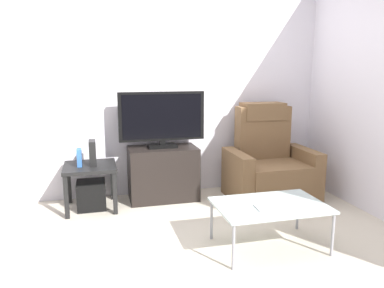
{
  "coord_description": "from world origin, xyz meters",
  "views": [
    {
      "loc": [
        -0.87,
        -3.29,
        1.48
      ],
      "look_at": [
        0.12,
        0.5,
        0.7
      ],
      "focal_mm": 35.58,
      "sensor_mm": 36.0,
      "label": 1
    }
  ],
  "objects_px": {
    "side_table": "(90,172)",
    "recliner_armchair": "(269,165)",
    "tv_stand": "(163,173)",
    "cell_phone": "(260,208)",
    "game_console": "(93,153)",
    "coffee_table": "(270,207)",
    "television": "(162,118)",
    "book_upright": "(79,158)",
    "subwoofer_box": "(91,195)"
  },
  "relations": [
    {
      "from": "recliner_armchair",
      "to": "cell_phone",
      "type": "height_order",
      "value": "recliner_armchair"
    },
    {
      "from": "recliner_armchair",
      "to": "subwoofer_box",
      "type": "height_order",
      "value": "recliner_armchair"
    },
    {
      "from": "book_upright",
      "to": "game_console",
      "type": "xyz_separation_m",
      "value": [
        0.14,
        0.03,
        0.04
      ]
    },
    {
      "from": "tv_stand",
      "to": "coffee_table",
      "type": "xyz_separation_m",
      "value": [
        0.64,
        -1.42,
        0.05
      ]
    },
    {
      "from": "side_table",
      "to": "tv_stand",
      "type": "bearing_deg",
      "value": 7.2
    },
    {
      "from": "side_table",
      "to": "coffee_table",
      "type": "xyz_separation_m",
      "value": [
        1.44,
        -1.32,
        -0.04
      ]
    },
    {
      "from": "tv_stand",
      "to": "recliner_armchair",
      "type": "bearing_deg",
      "value": -9.49
    },
    {
      "from": "side_table",
      "to": "book_upright",
      "type": "height_order",
      "value": "book_upright"
    },
    {
      "from": "coffee_table",
      "to": "side_table",
      "type": "bearing_deg",
      "value": 137.53
    },
    {
      "from": "recliner_armchair",
      "to": "book_upright",
      "type": "distance_m",
      "value": 2.13
    },
    {
      "from": "television",
      "to": "subwoofer_box",
      "type": "xyz_separation_m",
      "value": [
        -0.8,
        -0.12,
        -0.79
      ]
    },
    {
      "from": "recliner_armchair",
      "to": "coffee_table",
      "type": "xyz_separation_m",
      "value": [
        -0.58,
        -1.22,
        -0.02
      ]
    },
    {
      "from": "tv_stand",
      "to": "cell_phone",
      "type": "bearing_deg",
      "value": -70.78
    },
    {
      "from": "coffee_table",
      "to": "cell_phone",
      "type": "distance_m",
      "value": 0.14
    },
    {
      "from": "game_console",
      "to": "cell_phone",
      "type": "bearing_deg",
      "value": -47.4
    },
    {
      "from": "book_upright",
      "to": "game_console",
      "type": "relative_size",
      "value": 0.7
    },
    {
      "from": "subwoofer_box",
      "to": "coffee_table",
      "type": "distance_m",
      "value": 1.96
    },
    {
      "from": "book_upright",
      "to": "cell_phone",
      "type": "xyz_separation_m",
      "value": [
        1.42,
        -1.37,
        -0.18
      ]
    },
    {
      "from": "subwoofer_box",
      "to": "book_upright",
      "type": "xyz_separation_m",
      "value": [
        -0.1,
        -0.02,
        0.42
      ]
    },
    {
      "from": "side_table",
      "to": "coffee_table",
      "type": "distance_m",
      "value": 1.95
    },
    {
      "from": "television",
      "to": "recliner_armchair",
      "type": "height_order",
      "value": "television"
    },
    {
      "from": "side_table",
      "to": "recliner_armchair",
      "type": "bearing_deg",
      "value": -2.89
    },
    {
      "from": "subwoofer_box",
      "to": "game_console",
      "type": "distance_m",
      "value": 0.46
    },
    {
      "from": "television",
      "to": "book_upright",
      "type": "relative_size",
      "value": 5.26
    },
    {
      "from": "side_table",
      "to": "television",
      "type": "bearing_deg",
      "value": 8.51
    },
    {
      "from": "subwoofer_box",
      "to": "book_upright",
      "type": "bearing_deg",
      "value": -168.69
    },
    {
      "from": "tv_stand",
      "to": "subwoofer_box",
      "type": "bearing_deg",
      "value": -172.8
    },
    {
      "from": "tv_stand",
      "to": "book_upright",
      "type": "xyz_separation_m",
      "value": [
        -0.9,
        -0.12,
        0.27
      ]
    },
    {
      "from": "television",
      "to": "tv_stand",
      "type": "bearing_deg",
      "value": -90.0
    },
    {
      "from": "television",
      "to": "subwoofer_box",
      "type": "distance_m",
      "value": 1.13
    },
    {
      "from": "recliner_armchair",
      "to": "game_console",
      "type": "relative_size",
      "value": 4.16
    },
    {
      "from": "book_upright",
      "to": "tv_stand",
      "type": "bearing_deg",
      "value": 7.66
    },
    {
      "from": "game_console",
      "to": "coffee_table",
      "type": "xyz_separation_m",
      "value": [
        1.41,
        -1.33,
        -0.25
      ]
    },
    {
      "from": "side_table",
      "to": "subwoofer_box",
      "type": "height_order",
      "value": "side_table"
    },
    {
      "from": "side_table",
      "to": "subwoofer_box",
      "type": "distance_m",
      "value": 0.25
    },
    {
      "from": "book_upright",
      "to": "television",
      "type": "bearing_deg",
      "value": 8.82
    },
    {
      "from": "tv_stand",
      "to": "book_upright",
      "type": "relative_size",
      "value": 4.21
    },
    {
      "from": "tv_stand",
      "to": "side_table",
      "type": "relative_size",
      "value": 1.43
    },
    {
      "from": "television",
      "to": "cell_phone",
      "type": "distance_m",
      "value": 1.69
    },
    {
      "from": "tv_stand",
      "to": "coffee_table",
      "type": "distance_m",
      "value": 1.56
    },
    {
      "from": "television",
      "to": "recliner_armchair",
      "type": "xyz_separation_m",
      "value": [
        1.22,
        -0.22,
        -0.56
      ]
    },
    {
      "from": "side_table",
      "to": "game_console",
      "type": "xyz_separation_m",
      "value": [
        0.04,
        0.01,
        0.21
      ]
    },
    {
      "from": "tv_stand",
      "to": "cell_phone",
      "type": "xyz_separation_m",
      "value": [
        0.52,
        -1.49,
        0.08
      ]
    },
    {
      "from": "television",
      "to": "subwoofer_box",
      "type": "height_order",
      "value": "television"
    },
    {
      "from": "tv_stand",
      "to": "game_console",
      "type": "distance_m",
      "value": 0.83
    },
    {
      "from": "television",
      "to": "coffee_table",
      "type": "xyz_separation_m",
      "value": [
        0.64,
        -1.44,
        -0.58
      ]
    },
    {
      "from": "coffee_table",
      "to": "television",
      "type": "bearing_deg",
      "value": 113.95
    },
    {
      "from": "television",
      "to": "coffee_table",
      "type": "height_order",
      "value": "television"
    },
    {
      "from": "recliner_armchair",
      "to": "television",
      "type": "bearing_deg",
      "value": 170.67
    },
    {
      "from": "television",
      "to": "cell_phone",
      "type": "xyz_separation_m",
      "value": [
        0.52,
        -1.51,
        -0.55
      ]
    }
  ]
}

